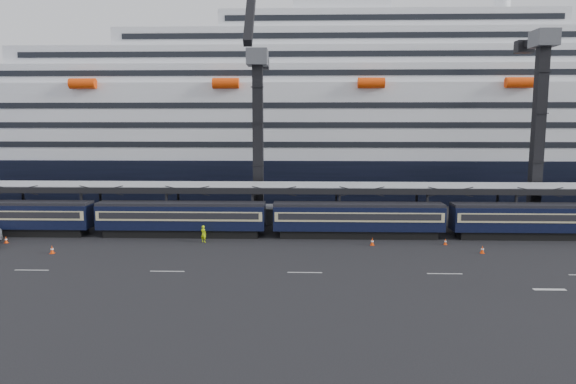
% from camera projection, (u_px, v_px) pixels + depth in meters
% --- Properties ---
extents(ground, '(260.00, 260.00, 0.00)m').
position_uv_depth(ground, '(455.00, 261.00, 47.86)').
color(ground, black).
rests_on(ground, ground).
extents(lane_markings, '(111.00, 4.27, 0.02)m').
position_uv_depth(lane_markings, '(572.00, 279.00, 42.44)').
color(lane_markings, beige).
rests_on(lane_markings, ground).
extents(train, '(133.05, 3.00, 4.05)m').
position_uv_depth(train, '(388.00, 218.00, 57.61)').
color(train, black).
rests_on(train, ground).
extents(canopy, '(130.00, 6.25, 5.53)m').
position_uv_depth(canopy, '(422.00, 187.00, 61.03)').
color(canopy, '#9B9EA3').
rests_on(canopy, ground).
extents(cruise_ship, '(214.09, 28.84, 34.00)m').
position_uv_depth(cruise_ship, '(377.00, 126.00, 91.80)').
color(cruise_ship, black).
rests_on(cruise_ship, ground).
extents(crane_dark_near, '(4.50, 17.75, 35.08)m').
position_uv_depth(crane_dark_near, '(258.00, 130.00, 65.28)').
color(crane_dark_near, '#4D4F55').
rests_on(crane_dark_near, ground).
extents(crane_dark_mid, '(4.50, 18.24, 39.64)m').
position_uv_depth(crane_dark_mid, '(540.00, 119.00, 63.05)').
color(crane_dark_mid, '#4D4F55').
rests_on(crane_dark_mid, ground).
extents(worker, '(0.81, 0.72, 1.86)m').
position_uv_depth(worker, '(203.00, 234.00, 55.48)').
color(worker, '#C5EC0C').
rests_on(worker, ground).
extents(traffic_cone_a, '(0.38, 0.38, 0.76)m').
position_uv_depth(traffic_cone_a, '(6.00, 240.00, 55.16)').
color(traffic_cone_a, '#FF4208').
rests_on(traffic_cone_a, ground).
extents(traffic_cone_b, '(0.42, 0.42, 0.84)m').
position_uv_depth(traffic_cone_b, '(52.00, 249.00, 50.73)').
color(traffic_cone_b, '#FF4208').
rests_on(traffic_cone_b, ground).
extents(traffic_cone_c, '(0.41, 0.41, 0.82)m').
position_uv_depth(traffic_cone_c, '(372.00, 242.00, 54.13)').
color(traffic_cone_c, '#FF4208').
rests_on(traffic_cone_c, ground).
extents(traffic_cone_d, '(0.40, 0.40, 0.80)m').
position_uv_depth(traffic_cone_d, '(482.00, 249.00, 50.81)').
color(traffic_cone_d, '#FF4208').
rests_on(traffic_cone_d, ground).
extents(traffic_cone_e, '(0.34, 0.34, 0.68)m').
position_uv_depth(traffic_cone_e, '(445.00, 242.00, 54.42)').
color(traffic_cone_e, '#FF4208').
rests_on(traffic_cone_e, ground).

